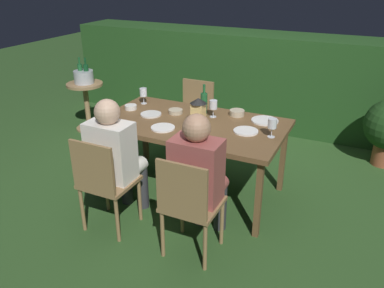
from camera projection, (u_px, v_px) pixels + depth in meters
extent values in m
plane|color=#2D5123|center=(192.00, 191.00, 4.00)|extent=(16.00, 16.00, 0.00)
cube|color=brown|center=(192.00, 124.00, 3.70)|extent=(1.74, 0.98, 0.04)
cube|color=brown|center=(100.00, 162.00, 3.82)|extent=(0.05, 0.05, 0.71)
cube|color=brown|center=(258.00, 200.00, 3.20)|extent=(0.05, 0.05, 0.71)
cube|color=brown|center=(145.00, 132.00, 4.51)|extent=(0.05, 0.05, 0.71)
cube|color=brown|center=(283.00, 158.00, 3.88)|extent=(0.05, 0.05, 0.71)
cube|color=#937047|center=(193.00, 204.00, 3.00)|extent=(0.42, 0.40, 0.03)
cube|color=#937047|center=(182.00, 190.00, 2.76)|extent=(0.40, 0.02, 0.42)
cylinder|color=#937047|center=(182.00, 211.00, 3.31)|extent=(0.03, 0.03, 0.42)
cylinder|color=#937047|center=(222.00, 222.00, 3.17)|extent=(0.03, 0.03, 0.42)
cylinder|color=#937047|center=(163.00, 234.00, 3.03)|extent=(0.03, 0.03, 0.42)
cylinder|color=#937047|center=(205.00, 247.00, 2.89)|extent=(0.03, 0.03, 0.42)
cube|color=#9E4C47|center=(196.00, 170.00, 2.94)|extent=(0.38, 0.24, 0.50)
sphere|color=tan|center=(197.00, 128.00, 2.80)|extent=(0.21, 0.21, 0.21)
cylinder|color=#9E4C47|center=(193.00, 186.00, 3.19)|extent=(0.13, 0.36, 0.13)
cylinder|color=#9E4C47|center=(214.00, 191.00, 3.12)|extent=(0.13, 0.36, 0.13)
cylinder|color=#333338|center=(201.00, 201.00, 3.42)|extent=(0.11, 0.11, 0.45)
cylinder|color=#333338|center=(220.00, 206.00, 3.35)|extent=(0.11, 0.11, 0.45)
cube|color=#937047|center=(109.00, 182.00, 3.31)|extent=(0.42, 0.40, 0.03)
cube|color=#937047|center=(92.00, 168.00, 3.06)|extent=(0.40, 0.02, 0.42)
cylinder|color=#937047|center=(107.00, 190.00, 3.61)|extent=(0.03, 0.03, 0.42)
cylinder|color=#937047|center=(140.00, 200.00, 3.47)|extent=(0.03, 0.03, 0.42)
cylinder|color=#937047|center=(82.00, 209.00, 3.33)|extent=(0.03, 0.03, 0.42)
cylinder|color=#937047|center=(117.00, 220.00, 3.19)|extent=(0.03, 0.03, 0.42)
cube|color=white|center=(111.00, 151.00, 3.25)|extent=(0.38, 0.24, 0.50)
sphere|color=#D1A889|center=(107.00, 112.00, 3.10)|extent=(0.21, 0.21, 0.21)
cylinder|color=white|center=(114.00, 167.00, 3.50)|extent=(0.13, 0.36, 0.13)
cylinder|color=white|center=(131.00, 171.00, 3.43)|extent=(0.13, 0.36, 0.13)
cylinder|color=#333338|center=(126.00, 182.00, 3.73)|extent=(0.11, 0.11, 0.45)
cylinder|color=#333338|center=(142.00, 186.00, 3.66)|extent=(0.11, 0.11, 0.45)
cube|color=#937047|center=(191.00, 120.00, 4.64)|extent=(0.42, 0.40, 0.03)
cube|color=#937047|center=(198.00, 97.00, 4.70)|extent=(0.40, 0.03, 0.42)
cylinder|color=#937047|center=(199.00, 145.00, 4.52)|extent=(0.03, 0.03, 0.42)
cylinder|color=#937047|center=(172.00, 140.00, 4.66)|extent=(0.03, 0.03, 0.42)
cylinder|color=#937047|center=(211.00, 135.00, 4.80)|extent=(0.03, 0.03, 0.42)
cylinder|color=#937047|center=(184.00, 130.00, 4.94)|extent=(0.03, 0.03, 0.42)
cube|color=black|center=(198.00, 125.00, 3.61)|extent=(0.12, 0.12, 0.01)
cube|color=#F9D17A|center=(198.00, 114.00, 3.56)|extent=(0.11, 0.11, 0.20)
cone|color=black|center=(198.00, 101.00, 3.51)|extent=(0.15, 0.15, 0.05)
cylinder|color=#1E5B2D|center=(204.00, 103.00, 3.88)|extent=(0.07, 0.07, 0.20)
cylinder|color=#1E5B2D|center=(204.00, 89.00, 3.82)|extent=(0.03, 0.03, 0.09)
cylinder|color=silver|center=(144.00, 103.00, 4.18)|extent=(0.06, 0.06, 0.00)
cylinder|color=silver|center=(144.00, 100.00, 4.16)|extent=(0.01, 0.01, 0.08)
cylinder|color=silver|center=(143.00, 92.00, 4.13)|extent=(0.08, 0.08, 0.08)
cylinder|color=maroon|center=(143.00, 94.00, 4.14)|extent=(0.07, 0.07, 0.03)
cylinder|color=silver|center=(271.00, 137.00, 3.37)|extent=(0.06, 0.06, 0.00)
cylinder|color=silver|center=(272.00, 132.00, 3.35)|extent=(0.01, 0.01, 0.08)
cylinder|color=silver|center=(272.00, 123.00, 3.31)|extent=(0.08, 0.08, 0.08)
cylinder|color=maroon|center=(272.00, 126.00, 3.32)|extent=(0.07, 0.07, 0.03)
cylinder|color=silver|center=(213.00, 117.00, 3.81)|extent=(0.06, 0.06, 0.00)
cylinder|color=silver|center=(213.00, 113.00, 3.79)|extent=(0.01, 0.01, 0.08)
cylinder|color=silver|center=(213.00, 105.00, 3.76)|extent=(0.08, 0.08, 0.08)
cylinder|color=maroon|center=(213.00, 107.00, 3.77)|extent=(0.07, 0.07, 0.03)
cylinder|color=white|center=(246.00, 131.00, 3.47)|extent=(0.22, 0.22, 0.01)
cylinder|color=white|center=(163.00, 128.00, 3.54)|extent=(0.22, 0.22, 0.01)
cylinder|color=white|center=(265.00, 121.00, 3.70)|extent=(0.26, 0.26, 0.01)
cylinder|color=silver|center=(151.00, 114.00, 3.86)|extent=(0.21, 0.21, 0.01)
cylinder|color=#BCAD8E|center=(237.00, 113.00, 3.84)|extent=(0.15, 0.15, 0.06)
cylinder|color=#424C1E|center=(237.00, 112.00, 3.83)|extent=(0.12, 0.12, 0.02)
cylinder|color=silver|center=(131.00, 107.00, 4.01)|extent=(0.12, 0.12, 0.04)
cylinder|color=tan|center=(131.00, 106.00, 4.00)|extent=(0.10, 0.10, 0.01)
cylinder|color=#BCAD8E|center=(176.00, 111.00, 3.90)|extent=(0.14, 0.14, 0.04)
cylinder|color=#477533|center=(176.00, 111.00, 3.89)|extent=(0.12, 0.12, 0.01)
cylinder|color=#9E7A51|center=(85.00, 84.00, 5.26)|extent=(0.48, 0.48, 0.03)
cylinder|color=#9E7A51|center=(87.00, 108.00, 5.40)|extent=(0.07, 0.07, 0.63)
cylinder|color=#9E7A51|center=(90.00, 128.00, 5.53)|extent=(0.36, 0.36, 0.02)
cylinder|color=#B2B7BF|center=(84.00, 77.00, 5.22)|extent=(0.26, 0.26, 0.17)
cylinder|color=white|center=(83.00, 74.00, 5.20)|extent=(0.23, 0.23, 0.04)
cylinder|color=#1E5B2D|center=(80.00, 70.00, 5.20)|extent=(0.07, 0.07, 0.16)
cylinder|color=#1E5B2D|center=(79.00, 61.00, 5.15)|extent=(0.03, 0.03, 0.09)
cylinder|color=#144723|center=(86.00, 71.00, 5.17)|extent=(0.07, 0.07, 0.16)
cylinder|color=#144723|center=(85.00, 61.00, 5.12)|extent=(0.03, 0.03, 0.09)
cube|color=#234C1E|center=(258.00, 79.00, 5.54)|extent=(5.63, 0.72, 1.27)
cylinder|color=#9E5133|center=(383.00, 154.00, 4.49)|extent=(0.25, 0.25, 0.25)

